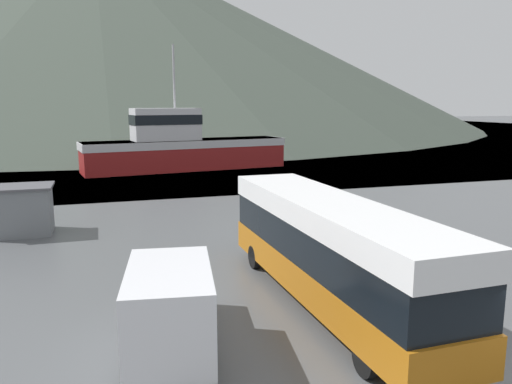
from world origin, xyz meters
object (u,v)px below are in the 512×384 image
object	(u,v)px
tour_bus	(329,247)
small_boat	(312,151)
dock_kiosk	(21,210)
delivery_van	(170,304)
fishing_boat	(182,147)
storage_bin	(410,256)

from	to	relation	value
tour_bus	small_boat	bearing A→B (deg)	65.71
tour_bus	dock_kiosk	world-z (taller)	tour_bus
delivery_van	tour_bus	bearing A→B (deg)	24.96
tour_bus	delivery_van	size ratio (longest dim) A/B	2.16
fishing_boat	small_boat	bearing A→B (deg)	110.27
tour_bus	fishing_boat	distance (m)	34.71
fishing_boat	tour_bus	bearing A→B (deg)	-9.95
tour_bus	dock_kiosk	xyz separation A→B (m)	(-10.69, 12.65, -0.70)
fishing_boat	storage_bin	bearing A→B (deg)	-2.63
tour_bus	fishing_boat	xyz separation A→B (m)	(0.91, 34.69, 0.33)
dock_kiosk	small_boat	size ratio (longest dim) A/B	0.51
tour_bus	small_boat	distance (m)	48.72
tour_bus	storage_bin	xyz separation A→B (m)	(4.27, 1.73, -1.21)
storage_bin	dock_kiosk	world-z (taller)	dock_kiosk
dock_kiosk	small_boat	xyz separation A→B (m)	(29.92, 32.09, -0.82)
delivery_van	small_boat	bearing A→B (deg)	70.65
delivery_van	small_boat	world-z (taller)	delivery_van
delivery_van	dock_kiosk	bearing A→B (deg)	119.38
storage_bin	dock_kiosk	bearing A→B (deg)	143.88
delivery_van	dock_kiosk	distance (m)	15.20
tour_bus	storage_bin	distance (m)	4.77
storage_bin	small_boat	size ratio (longest dim) A/B	0.23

